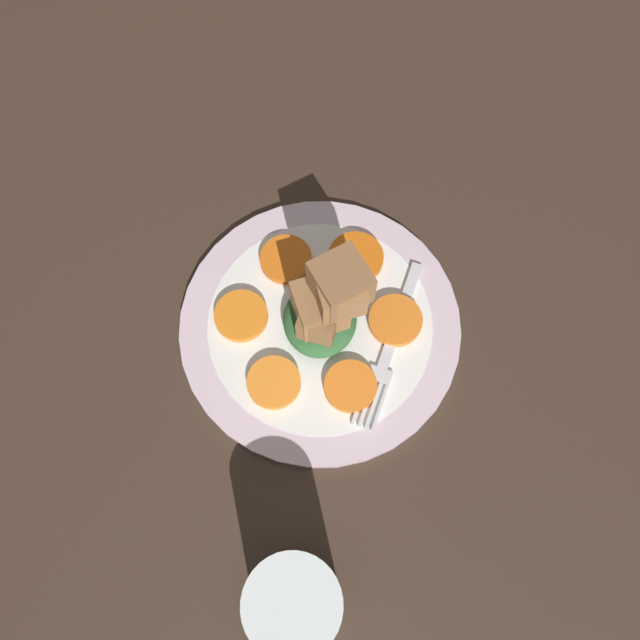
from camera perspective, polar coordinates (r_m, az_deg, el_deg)
name	(u,v)px	position (r cm, az deg, el deg)	size (l,w,h in cm)	color
table_slab	(320,330)	(65.29, 0.00, -0.94)	(120.00, 120.00, 2.00)	#38281E
plate	(320,325)	(63.86, 0.00, -0.49)	(28.73, 28.73, 1.05)	silver
carrot_slice_0	(350,386)	(60.99, 2.79, -6.06)	(5.19, 5.19, 0.90)	orange
carrot_slice_1	(395,320)	(63.41, 6.89, -0.02)	(5.46, 5.46, 0.90)	orange
carrot_slice_2	(356,258)	(65.82, 3.29, 5.71)	(5.81, 5.81, 0.90)	#D45F12
carrot_slice_3	(286,259)	(65.73, -3.14, 5.56)	(5.44, 5.44, 0.90)	orange
carrot_slice_4	(241,317)	(63.58, -7.24, 0.26)	(5.43, 5.43, 0.90)	orange
carrot_slice_5	(274,382)	(61.18, -4.25, -5.72)	(5.28, 5.28, 0.90)	orange
center_pile	(327,305)	(58.58, 0.65, 1.41)	(8.19, 8.58, 11.57)	#2D6033
fork	(390,346)	(62.70, 6.38, -2.40)	(18.08, 6.41, 0.40)	silver
water_glass	(297,601)	(55.97, -2.16, -24.26)	(7.76, 7.76, 9.60)	silver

